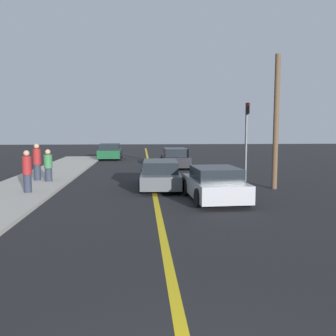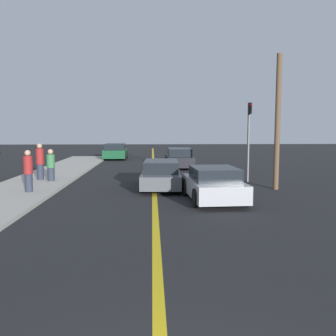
% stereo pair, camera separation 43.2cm
% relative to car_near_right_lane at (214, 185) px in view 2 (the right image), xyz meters
% --- Properties ---
extents(road_center_line, '(0.20, 60.00, 0.01)m').
position_rel_car_near_right_lane_xyz_m(road_center_line, '(-2.22, 6.69, -0.63)').
color(road_center_line, gold).
rests_on(road_center_line, ground_plane).
extents(sidewalk_left, '(3.29, 32.33, 0.13)m').
position_rel_car_near_right_lane_xyz_m(sidewalk_left, '(-8.02, 4.85, -0.57)').
color(sidewalk_left, '#ADA89E').
rests_on(sidewalk_left, ground_plane).
extents(car_near_right_lane, '(2.11, 3.91, 1.30)m').
position_rel_car_near_right_lane_xyz_m(car_near_right_lane, '(0.00, 0.00, 0.00)').
color(car_near_right_lane, '#9E9EA3').
rests_on(car_near_right_lane, ground_plane).
extents(car_ahead_center, '(1.98, 4.63, 1.27)m').
position_rel_car_near_right_lane_xyz_m(car_ahead_center, '(-1.91, 3.27, -0.01)').
color(car_ahead_center, '#4C5156').
rests_on(car_ahead_center, ground_plane).
extents(car_far_distant, '(1.90, 4.05, 1.36)m').
position_rel_car_near_right_lane_xyz_m(car_far_distant, '(-0.45, 11.78, 0.02)').
color(car_far_distant, black).
rests_on(car_far_distant, ground_plane).
extents(car_parked_left_lot, '(2.05, 4.06, 1.38)m').
position_rel_car_near_right_lane_xyz_m(car_parked_left_lot, '(-5.53, 19.16, 0.03)').
color(car_parked_left_lot, '#144728').
rests_on(car_parked_left_lot, ground_plane).
extents(pedestrian_mid_group, '(0.37, 0.37, 1.73)m').
position_rel_car_near_right_lane_xyz_m(pedestrian_mid_group, '(-7.41, 1.65, 0.36)').
color(pedestrian_mid_group, '#282D3D').
rests_on(pedestrian_mid_group, sidewalk_left).
extents(pedestrian_far_standing, '(0.41, 0.41, 1.58)m').
position_rel_car_near_right_lane_xyz_m(pedestrian_far_standing, '(-7.35, 4.86, 0.27)').
color(pedestrian_far_standing, '#282D3D').
rests_on(pedestrian_far_standing, sidewalk_left).
extents(pedestrian_by_sign, '(0.40, 0.40, 1.84)m').
position_rel_car_near_right_lane_xyz_m(pedestrian_by_sign, '(-8.00, 5.28, 0.42)').
color(pedestrian_by_sign, '#282D3D').
rests_on(pedestrian_by_sign, sidewalk_left).
extents(traffic_light, '(0.18, 0.40, 4.00)m').
position_rel_car_near_right_lane_xyz_m(traffic_light, '(2.56, 4.88, 1.83)').
color(traffic_light, slate).
rests_on(traffic_light, ground_plane).
extents(utility_pole, '(0.24, 0.24, 5.98)m').
position_rel_car_near_right_lane_xyz_m(utility_pole, '(3.24, 2.59, 2.36)').
color(utility_pole, brown).
rests_on(utility_pole, ground_plane).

